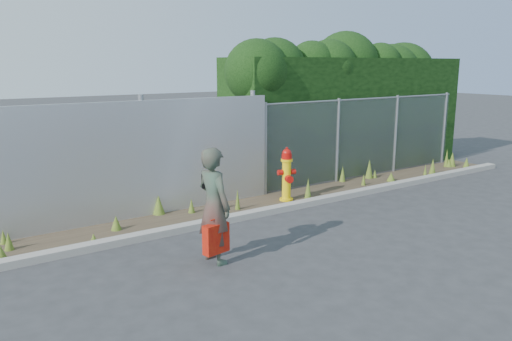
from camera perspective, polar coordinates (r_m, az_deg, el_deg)
The scene contains 10 objects.
ground at distance 8.24m, azimuth 7.33°, elevation -8.26°, with size 80.00×80.00×0.00m, color #313234.
curb at distance 9.56m, azimuth 0.12°, elevation -4.88°, with size 16.00×0.22×0.12m, color gray.
weed_strip at distance 10.21m, azimuth -0.36°, elevation -3.49°, with size 16.00×1.25×0.51m.
corrugated_fence at distance 9.11m, azimuth -21.48°, elevation 0.17°, with size 8.50×0.21×2.30m.
chainlink_fence at distance 12.99m, azimuth 12.65°, elevation 3.75°, with size 6.50×0.07×2.05m.
hedge at distance 13.80m, azimuth 10.58°, elevation 8.52°, with size 7.57×2.14×3.71m.
fire_hydrant at distance 10.48m, azimuth 3.53°, elevation -0.56°, with size 0.39×0.35×1.16m.
woman at distance 7.23m, azimuth -4.82°, elevation -4.02°, with size 0.62×0.41×1.71m, color #10674E.
red_tote_bag at distance 7.21m, azimuth -4.59°, elevation -7.74°, with size 0.39×0.14×0.51m.
black_shoulder_bag at distance 7.37m, azimuth -5.21°, elevation -1.19°, with size 0.27×0.11×0.20m.
Camera 1 is at (-5.20, -5.72, 2.86)m, focal length 35.00 mm.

